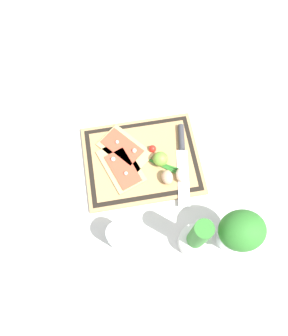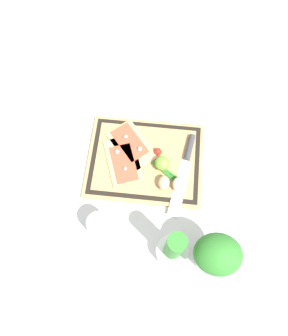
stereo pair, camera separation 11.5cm
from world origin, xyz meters
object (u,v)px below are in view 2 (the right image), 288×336
sauce_jar (100,227)px  pizza_slice_near (131,145)px  egg_pink (178,184)px  pizza_slice_far (123,161)px  cherry_tomato_red (158,152)px  herb_glass (216,256)px  egg_brown (164,183)px  knife (186,161)px  lime (162,163)px  herb_pot (173,249)px

sauce_jar → pizza_slice_near: bearing=-101.3°
pizza_slice_near → egg_pink: size_ratio=4.13×
pizza_slice_far → cherry_tomato_red: size_ratio=7.87×
cherry_tomato_red → herb_glass: 0.42m
cherry_tomato_red → sauce_jar: bearing=61.1°
pizza_slice_far → pizza_slice_near: bearing=-107.5°
cherry_tomato_red → pizza_slice_near: bearing=-12.3°
sauce_jar → herb_glass: (-0.36, 0.06, 0.08)m
pizza_slice_near → cherry_tomato_red: cherry_tomato_red is taller
herb_glass → egg_brown: bearing=-55.4°
knife → herb_glass: 0.36m
pizza_slice_far → cherry_tomato_red: (-0.12, -0.05, 0.01)m
egg_pink → pizza_slice_far: bearing=-19.9°
egg_brown → lime: lime is taller
egg_brown → cherry_tomato_red: bearing=-75.3°
sauce_jar → egg_pink: bearing=-144.4°
pizza_slice_far → egg_pink: bearing=160.1°
egg_pink → lime: 0.09m
pizza_slice_far → knife: (-0.23, -0.02, 0.00)m
lime → herb_pot: herb_pot is taller
pizza_slice_far → egg_brown: size_ratio=4.09×
cherry_tomato_red → sauce_jar: size_ratio=0.25×
cherry_tomato_red → herb_glass: bearing=118.8°
egg_brown → egg_pink: 0.05m
egg_pink → herb_glass: herb_glass is taller
egg_brown → sauce_jar: (0.19, 0.18, 0.01)m
pizza_slice_far → lime: size_ratio=4.00×
herb_pot → herb_glass: size_ratio=1.08×
pizza_slice_far → lime: lime is taller
pizza_slice_near → knife: bearing=167.9°
pizza_slice_far → lime: 0.14m
pizza_slice_far → herb_glass: 0.46m
egg_pink → lime: size_ratio=0.98×
pizza_slice_near → lime: 0.14m
egg_brown → lime: (0.01, -0.07, 0.01)m
sauce_jar → cherry_tomato_red: bearing=-118.9°
egg_pink → sauce_jar: 0.30m
knife → lime: (0.09, 0.03, 0.02)m
herb_pot → herb_glass: bearing=174.6°
knife → herb_pot: bearing=84.7°
egg_pink → knife: bearing=-103.6°
cherry_tomato_red → herb_glass: size_ratio=0.13×
knife → sauce_jar: 0.38m
knife → pizza_slice_far: bearing=6.0°
knife → herb_pot: herb_pot is taller
knife → egg_brown: egg_brown is taller
knife → sauce_jar: bearing=45.5°
egg_brown → herb_pot: size_ratio=0.23×
cherry_tomato_red → herb_glass: (-0.20, 0.36, 0.10)m
herb_glass → egg_pink: bearing=-64.3°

